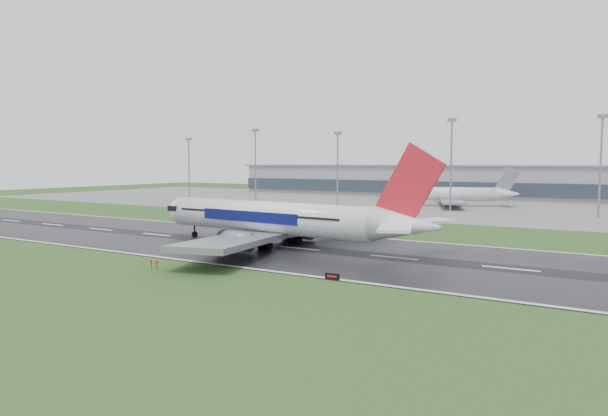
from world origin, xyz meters
The scene contains 12 objects.
ground centered at (0.00, 0.00, 0.00)m, with size 520.00×520.00×0.00m, color #25481A.
runway centered at (0.00, 0.00, 0.05)m, with size 400.00×45.00×0.10m, color black.
apron centered at (0.00, 125.00, 0.04)m, with size 400.00×130.00×0.08m, color slate.
terminal centered at (0.00, 185.00, 7.50)m, with size 240.00×36.00×15.00m, color gray.
main_airliner centered at (16.32, 0.06, 9.83)m, with size 65.93×62.79×19.47m, color white, non-canonical shape.
parked_airliner centered at (12.35, 122.14, 7.58)m, with size 51.20×47.67×15.01m, color silver, non-canonical shape.
runway_sign centered at (39.69, -22.36, 0.52)m, with size 2.30×0.26×1.04m, color black, non-canonical shape.
floodmast_0 centered at (-103.83, 100.00, 13.63)m, with size 0.64×0.64×27.26m, color gray.
floodmast_1 centered at (-65.29, 100.00, 15.08)m, with size 0.64×0.64×30.16m, color gray.
floodmast_2 centered at (-25.30, 100.00, 13.91)m, with size 0.64×0.64×27.82m, color gray.
floodmast_3 centered at (19.63, 100.00, 15.56)m, with size 0.64×0.64×31.12m, color gray.
floodmast_4 centered at (65.79, 100.00, 15.22)m, with size 0.64×0.64×30.44m, color gray.
Camera 1 is at (77.90, -91.98, 17.08)m, focal length 32.77 mm.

